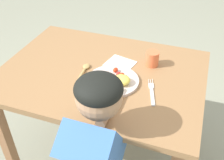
# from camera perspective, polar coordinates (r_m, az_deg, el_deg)

# --- Properties ---
(ground_plane) EXTENTS (8.00, 8.00, 0.00)m
(ground_plane) POSITION_cam_1_polar(r_m,az_deg,el_deg) (1.97, -1.75, -15.35)
(ground_plane) COLOR gray
(dining_table) EXTENTS (1.11, 0.82, 0.71)m
(dining_table) POSITION_cam_1_polar(r_m,az_deg,el_deg) (1.52, -2.18, -0.92)
(dining_table) COLOR #9C7047
(dining_table) RESTS_ON ground_plane
(plate) EXTENTS (0.27, 0.27, 0.06)m
(plate) POSITION_cam_1_polar(r_m,az_deg,el_deg) (1.38, 0.41, 0.01)
(plate) COLOR beige
(plate) RESTS_ON dining_table
(fork) EXTENTS (0.08, 0.20, 0.01)m
(fork) POSITION_cam_1_polar(r_m,az_deg,el_deg) (1.33, 8.55, -2.67)
(fork) COLOR silver
(fork) RESTS_ON dining_table
(spoon) EXTENTS (0.04, 0.19, 0.02)m
(spoon) POSITION_cam_1_polar(r_m,az_deg,el_deg) (1.47, -6.05, 2.07)
(spoon) COLOR tan
(spoon) RESTS_ON dining_table
(drinking_cup) EXTENTS (0.07, 0.07, 0.09)m
(drinking_cup) POSITION_cam_1_polar(r_m,az_deg,el_deg) (1.51, 8.65, 4.55)
(drinking_cup) COLOR #EC6E42
(drinking_cup) RESTS_ON dining_table
(napkin) EXTENTS (0.18, 0.17, 0.00)m
(napkin) POSITION_cam_1_polar(r_m,az_deg,el_deg) (1.53, 1.75, 3.54)
(napkin) COLOR white
(napkin) RESTS_ON dining_table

